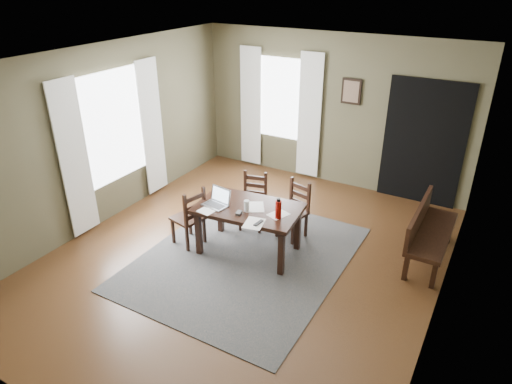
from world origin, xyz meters
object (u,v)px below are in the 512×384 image
Objects in this scene: bench at (427,229)px; laptop at (218,200)px; chair_back_left at (253,201)px; chair_end at (190,217)px; water_bottle at (278,209)px; dining_table at (248,212)px; chair_back_right at (294,211)px.

bench is 3.80× the size of laptop.
chair_end is at bearing -134.90° from chair_back_left.
chair_end is 1.39m from water_bottle.
chair_back_left reaches higher than dining_table.
bench is at bearing 25.01° from chair_back_right.
water_bottle is at bearing -57.39° from chair_back_left.
dining_table is at bearing 115.51° from bench.
chair_end is 1.05m from chair_back_left.
laptop is 0.90m from water_bottle.
chair_back_left is 0.61× the size of bench.
water_bottle reaches higher than chair_back_right.
water_bottle is at bearing 110.80° from chair_end.
chair_end is at bearing -172.25° from water_bottle.
laptop reaches higher than chair_back_right.
chair_back_right reaches higher than bench.
chair_back_right is 1.19m from laptop.
bench is (1.82, 0.35, 0.05)m from chair_back_right.
chair_back_right is at bearing 100.89° from bench.
dining_table is 0.54m from water_bottle.
chair_back_right is (0.67, 0.04, 0.00)m from chair_back_left.
water_bottle is (0.90, 0.07, 0.07)m from laptop.
chair_back_right is (0.37, 0.70, -0.20)m from dining_table.
chair_back_left is at bearing 98.97° from bench.
laptop is at bearing -112.36° from chair_back_left.
dining_table is 2.43m from bench.
chair_back_left is at bearing -162.23° from chair_back_right.
chair_back_right is at bearing -11.18° from chair_back_left.
chair_back_left is 2.52m from bench.
chair_end is 1.52m from chair_back_right.
chair_end is 0.55m from laptop.
water_bottle is (0.79, -0.73, 0.42)m from chair_back_left.
dining_table is at bearing 171.44° from water_bottle.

